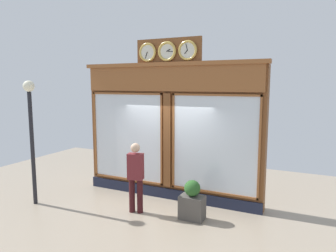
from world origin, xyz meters
The scene contains 6 objects.
ground_plane centered at (0.00, 2.80, 0.00)m, with size 14.00×14.00×0.00m, color gray.
shop_facade centered at (0.00, -0.12, 1.85)m, with size 5.06×0.42×4.21m.
pedestrian centered at (0.30, 1.16, 0.93)m, with size 0.40×0.29×1.69m.
street_lamp centered at (2.94, 1.80, 2.12)m, with size 0.28×0.28×3.15m.
planter_box centered at (-1.06, 0.94, 0.27)m, with size 0.56×0.36×0.54m, color #4C4742.
planter_shrub centered at (-1.06, 0.94, 0.73)m, with size 0.37×0.37×0.37m, color #285623.
Camera 1 is at (-3.48, 7.30, 3.06)m, focal length 33.35 mm.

